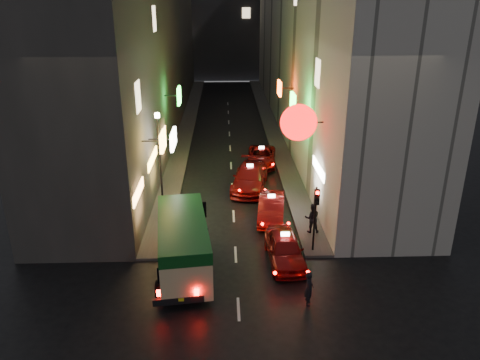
{
  "coord_description": "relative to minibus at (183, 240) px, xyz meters",
  "views": [
    {
      "loc": [
        -0.52,
        -12.44,
        12.41
      ],
      "look_at": [
        0.38,
        13.0,
        2.34
      ],
      "focal_mm": 35.0,
      "sensor_mm": 36.0,
      "label": 1
    }
  ],
  "objects": [
    {
      "name": "pedestrian_crossing",
      "position": [
        5.54,
        -2.8,
        -0.81
      ],
      "size": [
        0.46,
        0.64,
        1.8
      ],
      "primitive_type": "imported",
      "rotation": [
        0.0,
        0.0,
        1.43
      ],
      "color": "black",
      "rests_on": "ground"
    },
    {
      "name": "minibus",
      "position": [
        0.0,
        0.0,
        0.0
      ],
      "size": [
        2.97,
        6.54,
        2.71
      ],
      "color": "beige",
      "rests_on": "ground"
    },
    {
      "name": "building_right",
      "position": [
        10.51,
        26.94,
        7.29
      ],
      "size": [
        8.4,
        52.0,
        18.0
      ],
      "color": "#ADA99E",
      "rests_on": "ground"
    },
    {
      "name": "taxi_third",
      "position": [
        3.73,
        10.33,
        -0.79
      ],
      "size": [
        3.31,
        6.07,
        2.0
      ],
      "color": "maroon",
      "rests_on": "ground"
    },
    {
      "name": "sidewalk_right",
      "position": [
        6.77,
        26.95,
        -1.64
      ],
      "size": [
        1.5,
        52.0,
        0.15
      ],
      "primitive_type": "cube",
      "color": "#4D4A47",
      "rests_on": "ground"
    },
    {
      "name": "lamp_post",
      "position": [
        -1.68,
        5.95,
        2.01
      ],
      "size": [
        0.28,
        0.28,
        6.22
      ],
      "color": "black",
      "rests_on": "sidewalk_left"
    },
    {
      "name": "taxi_far",
      "position": [
        4.9,
        15.13,
        -0.94
      ],
      "size": [
        2.47,
        5.01,
        1.71
      ],
      "color": "maroon",
      "rests_on": "ground"
    },
    {
      "name": "pedestrian_sidewalk",
      "position": [
        6.79,
        3.51,
        -0.59
      ],
      "size": [
        0.76,
        0.5,
        1.94
      ],
      "primitive_type": "imported",
      "rotation": [
        0.0,
        0.0,
        3.08
      ],
      "color": "black",
      "rests_on": "sidewalk_right"
    },
    {
      "name": "building_left",
      "position": [
        -5.48,
        26.94,
        7.29
      ],
      "size": [
        7.55,
        52.0,
        18.0
      ],
      "color": "#3C3937",
      "rests_on": "ground"
    },
    {
      "name": "traffic_light",
      "position": [
        6.52,
        1.42,
        0.98
      ],
      "size": [
        0.26,
        0.43,
        3.5
      ],
      "color": "black",
      "rests_on": "sidewalk_right"
    },
    {
      "name": "taxi_near",
      "position": [
        4.94,
        0.73,
        -0.87
      ],
      "size": [
        2.41,
        5.36,
        1.84
      ],
      "color": "maroon",
      "rests_on": "ground"
    },
    {
      "name": "building_far",
      "position": [
        2.52,
        58.95,
        9.29
      ],
      "size": [
        30.0,
        10.0,
        22.0
      ],
      "primitive_type": "cube",
      "color": "#302F34",
      "rests_on": "ground"
    },
    {
      "name": "sidewalk_left",
      "position": [
        -1.73,
        26.95,
        -1.64
      ],
      "size": [
        1.5,
        52.0,
        0.15
      ],
      "primitive_type": "cube",
      "color": "#4D4A47",
      "rests_on": "ground"
    },
    {
      "name": "taxi_second",
      "position": [
        4.74,
        5.53,
        -0.9
      ],
      "size": [
        2.73,
        5.32,
        1.79
      ],
      "color": "maroon",
      "rests_on": "ground"
    }
  ]
}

